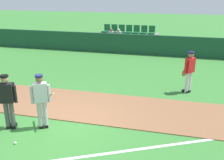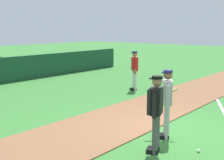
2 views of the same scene
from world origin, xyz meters
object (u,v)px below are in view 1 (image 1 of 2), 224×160
(runner_red_jersey, at_px, (189,71))
(baseball, at_px, (15,143))
(umpire_home_plate, at_px, (7,99))
(batter_grey_jersey, at_px, (41,100))

(runner_red_jersey, xyz_separation_m, baseball, (-4.77, -5.16, -0.93))
(umpire_home_plate, distance_m, baseball, 1.39)
(umpire_home_plate, bearing_deg, baseball, -50.38)
(batter_grey_jersey, xyz_separation_m, umpire_home_plate, (-0.98, -0.26, 0.03))
(umpire_home_plate, height_order, baseball, umpire_home_plate)
(runner_red_jersey, bearing_deg, baseball, -132.75)
(baseball, bearing_deg, runner_red_jersey, 47.25)
(runner_red_jersey, height_order, baseball, runner_red_jersey)
(umpire_home_plate, xyz_separation_m, runner_red_jersey, (5.41, 4.39, -0.04))
(umpire_home_plate, relative_size, runner_red_jersey, 1.00)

